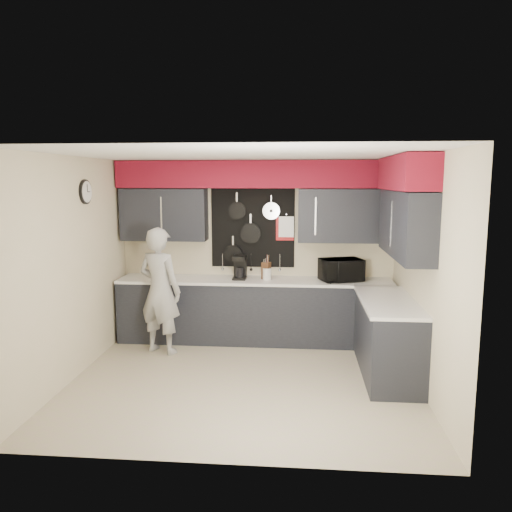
# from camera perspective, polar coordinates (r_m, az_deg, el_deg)

# --- Properties ---
(ground) EXTENTS (4.00, 4.00, 0.00)m
(ground) POSITION_cam_1_polar(r_m,az_deg,el_deg) (6.02, -1.42, -14.01)
(ground) COLOR tan
(ground) RESTS_ON ground
(back_wall_assembly) EXTENTS (4.00, 0.36, 2.60)m
(back_wall_assembly) POSITION_cam_1_polar(r_m,az_deg,el_deg) (7.15, 0.02, 6.18)
(back_wall_assembly) COLOR beige
(back_wall_assembly) RESTS_ON ground
(right_wall_assembly) EXTENTS (0.36, 3.50, 2.60)m
(right_wall_assembly) POSITION_cam_1_polar(r_m,az_deg,el_deg) (5.93, 16.97, 4.63)
(right_wall_assembly) COLOR beige
(right_wall_assembly) RESTS_ON ground
(left_wall_assembly) EXTENTS (0.05, 3.50, 2.60)m
(left_wall_assembly) POSITION_cam_1_polar(r_m,az_deg,el_deg) (6.20, -20.09, -1.02)
(left_wall_assembly) COLOR beige
(left_wall_assembly) RESTS_ON ground
(base_cabinets) EXTENTS (3.95, 2.20, 0.92)m
(base_cabinets) POSITION_cam_1_polar(r_m,az_deg,el_deg) (6.91, 3.69, -6.99)
(base_cabinets) COLOR black
(base_cabinets) RESTS_ON ground
(microwave) EXTENTS (0.66, 0.55, 0.31)m
(microwave) POSITION_cam_1_polar(r_m,az_deg,el_deg) (7.09, 9.69, -1.57)
(microwave) COLOR black
(microwave) RESTS_ON base_cabinets
(knife_block) EXTENTS (0.14, 0.14, 0.24)m
(knife_block) POSITION_cam_1_polar(r_m,az_deg,el_deg) (7.13, 1.17, -1.68)
(knife_block) COLOR #3E2313
(knife_block) RESTS_ON base_cabinets
(utensil_crock) EXTENTS (0.13, 0.13, 0.16)m
(utensil_crock) POSITION_cam_1_polar(r_m,az_deg,el_deg) (7.09, 1.28, -2.07)
(utensil_crock) COLOR silver
(utensil_crock) RESTS_ON base_cabinets
(coffee_maker) EXTENTS (0.20, 0.23, 0.34)m
(coffee_maker) POSITION_cam_1_polar(r_m,az_deg,el_deg) (7.12, -1.85, -1.24)
(coffee_maker) COLOR black
(coffee_maker) RESTS_ON base_cabinets
(person) EXTENTS (0.73, 0.60, 1.71)m
(person) POSITION_cam_1_polar(r_m,az_deg,el_deg) (6.82, -10.92, -3.91)
(person) COLOR #A4A5A2
(person) RESTS_ON ground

